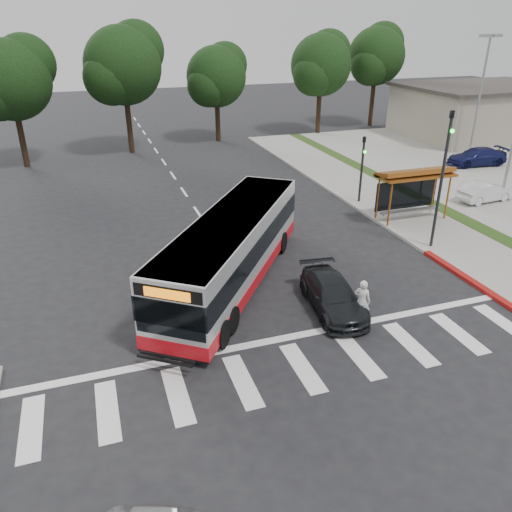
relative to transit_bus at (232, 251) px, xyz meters
name	(u,v)px	position (x,y,z in m)	size (l,w,h in m)	color
ground	(253,294)	(0.50, -1.14, -1.48)	(140.00, 140.00, 0.00)	black
sidewalk_east	(383,202)	(11.50, 6.86, -1.42)	(4.00, 40.00, 0.12)	gray
curb_east	(354,205)	(9.50, 6.86, -1.40)	(0.30, 40.00, 0.15)	#9E9991
curb_east_red	(470,281)	(9.50, -3.14, -1.40)	(0.32, 6.00, 0.15)	maroon
commercial_building	(482,113)	(30.50, 20.86, 0.72)	(14.00, 10.00, 4.40)	gray
building_roof_cap	(487,86)	(30.50, 20.86, 3.07)	(14.60, 10.60, 0.30)	#383330
crosswalk_ladder	(302,368)	(0.50, -6.14, -1.47)	(18.00, 2.60, 0.01)	silver
bus_shelter	(414,179)	(11.30, 3.97, 0.87)	(4.20, 1.60, 2.86)	#904C18
traffic_signal_ne_tall	(443,170)	(10.10, 0.36, 2.40)	(0.18, 0.37, 6.50)	black
traffic_signal_ne_short	(362,163)	(10.10, 7.35, 1.00)	(0.18, 0.37, 4.00)	black
lot_light_mid	(483,80)	(24.50, 14.86, 4.43)	(1.90, 0.35, 9.01)	gray
tree_ne_a	(321,64)	(16.57, 26.93, 4.92)	(6.16, 5.74, 9.30)	black
tree_ne_b	(377,55)	(23.57, 28.93, 5.44)	(6.16, 5.74, 10.02)	black
tree_north_a	(124,64)	(-1.42, 24.93, 5.45)	(6.60, 6.15, 10.17)	black
tree_north_b	(217,76)	(6.57, 26.92, 4.18)	(5.72, 5.33, 8.43)	black
tree_north_c	(11,79)	(-9.43, 22.93, 4.82)	(6.16, 5.74, 9.30)	black
transit_bus	(232,251)	(0.00, 0.00, 0.00)	(2.48, 11.43, 2.95)	#BBBDC0
pedestrian	(362,301)	(3.61, -4.28, -0.65)	(0.61, 0.40, 1.66)	silver
dark_sedan	(333,295)	(3.00, -3.21, -0.87)	(1.70, 4.19, 1.22)	black
parked_car_1	(486,192)	(17.30, 4.97, -0.80)	(1.23, 3.53, 1.16)	silver
parked_car_3	(477,157)	(22.62, 11.93, -0.73)	(1.82, 4.47, 1.30)	#15194A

